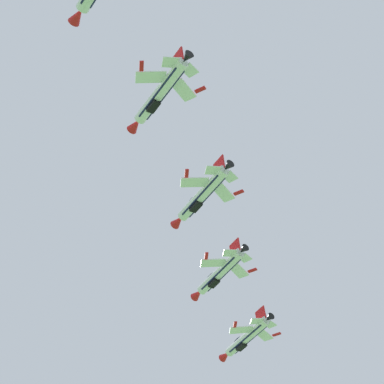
{
  "coord_description": "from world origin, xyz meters",
  "views": [
    {
      "loc": [
        0.91,
        -1.05,
        1.64
      ],
      "look_at": [
        -38.08,
        81.66,
        92.05
      ],
      "focal_mm": 78.94,
      "sensor_mm": 36.0,
      "label": 1
    }
  ],
  "objects": [
    {
      "name": "fighter_jet_left_outer",
      "position": [
        -34.49,
        63.55,
        93.72
      ],
      "size": [
        14.17,
        11.46,
        4.38
      ],
      "rotation": [
        0.0,
        -0.13,
        1.0
      ],
      "color": "white"
    },
    {
      "name": "fighter_jet_right_wing",
      "position": [
        -36.92,
        82.78,
        91.93
      ],
      "size": [
        14.17,
        11.48,
        4.38
      ],
      "rotation": [
        0.0,
        -0.1,
        1.0
      ],
      "color": "white"
    },
    {
      "name": "fighter_jet_lead",
      "position": [
        -45.09,
        120.04,
        91.64
      ],
      "size": [
        14.17,
        11.45,
        4.39
      ],
      "rotation": [
        0.0,
        -0.14,
        1.0
      ],
      "color": "white"
    },
    {
      "name": "fighter_jet_left_wing",
      "position": [
        -42.55,
        102.15,
        92.87
      ],
      "size": [
        14.17,
        11.47,
        4.38
      ],
      "rotation": [
        0.0,
        -0.1,
        1.0
      ],
      "color": "white"
    }
  ]
}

